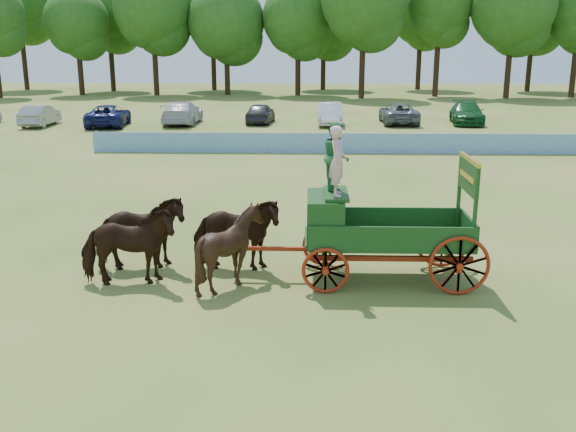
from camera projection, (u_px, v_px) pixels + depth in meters
The scene contains 9 objects.
ground at pixel (413, 271), 16.09m from camera, with size 160.00×160.00×0.00m, color olive.
horse_lead_left at pixel (128, 247), 14.93m from camera, with size 1.02×2.23×1.88m, color black.
horse_lead_right at pixel (140, 233), 15.99m from camera, with size 1.02×2.23×1.88m, color black.
horse_wheel_left at pixel (230, 248), 14.85m from camera, with size 1.52×1.71×1.89m, color black.
horse_wheel_right at pixel (236, 234), 15.92m from camera, with size 1.02×2.23×1.88m, color black.
farm_dray at pixel (357, 212), 15.14m from camera, with size 6.00×2.00×3.75m.
sponsor_banner at pixel (340, 143), 33.36m from camera, with size 26.00×0.08×1.05m, color #1D5FA0.
parked_cars at pixel (235, 114), 45.25m from camera, with size 37.05×7.72×1.61m.
treeline at pixel (302, 9), 70.83m from camera, with size 92.75×22.27×15.23m.
Camera 1 is at (-2.67, -15.27, 5.50)m, focal length 40.00 mm.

